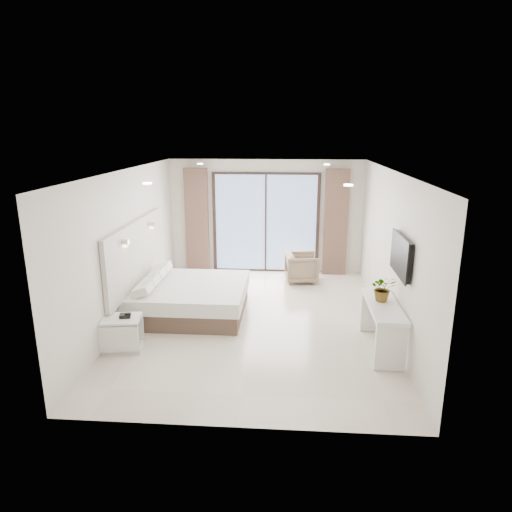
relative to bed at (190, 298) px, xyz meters
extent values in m
plane|color=beige|center=(1.28, -0.28, -0.30)|extent=(6.20, 6.20, 0.00)
cube|color=silver|center=(1.28, 2.82, 1.05)|extent=(4.60, 0.02, 2.70)
cube|color=silver|center=(1.28, -3.38, 1.05)|extent=(4.60, 0.02, 2.70)
cube|color=silver|center=(-1.02, -0.28, 1.05)|extent=(0.02, 6.20, 2.70)
cube|color=silver|center=(3.58, -0.28, 1.05)|extent=(0.02, 6.20, 2.70)
cube|color=white|center=(1.28, -0.28, 2.40)|extent=(4.60, 6.20, 0.02)
cube|color=beige|center=(-0.97, 0.00, 0.85)|extent=(0.08, 3.00, 1.20)
cube|color=black|center=(3.53, -1.25, 1.25)|extent=(0.06, 1.00, 0.58)
cube|color=black|center=(3.49, -1.25, 1.25)|extent=(0.02, 1.04, 0.62)
cube|color=black|center=(1.28, 2.79, 0.90)|extent=(2.56, 0.04, 2.42)
cube|color=#84A0D3|center=(1.28, 2.76, 0.90)|extent=(2.40, 0.01, 2.30)
cube|color=brown|center=(-0.37, 2.68, 0.95)|extent=(0.55, 0.14, 2.50)
cube|color=brown|center=(2.93, 2.68, 0.95)|extent=(0.55, 0.14, 2.50)
cylinder|color=white|center=(-0.02, -2.08, 2.38)|extent=(0.12, 0.12, 0.02)
cylinder|color=white|center=(2.58, -2.08, 2.38)|extent=(0.12, 0.12, 0.02)
cylinder|color=white|center=(-0.02, 1.52, 2.38)|extent=(0.12, 0.12, 0.02)
cylinder|color=white|center=(2.58, 1.52, 2.38)|extent=(0.12, 0.12, 0.02)
cube|color=brown|center=(0.02, 0.00, -0.14)|extent=(1.98, 1.88, 0.32)
cube|color=white|center=(0.02, 0.00, 0.14)|extent=(2.05, 1.96, 0.26)
cube|color=white|center=(-0.67, -0.64, 0.34)|extent=(0.28, 0.40, 0.14)
cube|color=white|center=(-0.67, -0.22, 0.34)|extent=(0.28, 0.40, 0.14)
cube|color=white|center=(-0.67, 0.22, 0.34)|extent=(0.28, 0.40, 0.14)
cube|color=white|center=(-0.67, 0.64, 0.34)|extent=(0.28, 0.40, 0.14)
cube|color=white|center=(-0.74, -1.53, 0.20)|extent=(0.64, 0.55, 0.05)
cube|color=white|center=(-0.74, -1.53, -0.27)|extent=(0.64, 0.55, 0.05)
cube|color=white|center=(-0.74, -1.74, -0.04)|extent=(0.58, 0.13, 0.47)
cube|color=white|center=(-0.74, -1.32, -0.04)|extent=(0.58, 0.13, 0.47)
cube|color=black|center=(-0.68, -1.51, 0.26)|extent=(0.19, 0.16, 0.06)
cube|color=white|center=(3.32, -1.25, 0.44)|extent=(0.46, 1.48, 0.06)
cube|color=white|center=(3.32, -1.91, 0.05)|extent=(0.44, 0.06, 0.71)
cube|color=white|center=(3.32, -0.58, 0.05)|extent=(0.44, 0.06, 0.71)
imported|color=#33662D|center=(3.32, -1.12, 0.63)|extent=(0.40, 0.44, 0.33)
imported|color=#8A7A5A|center=(2.15, 2.05, 0.06)|extent=(0.73, 0.77, 0.72)
camera|label=1|loc=(1.85, -7.94, 3.05)|focal=32.00mm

